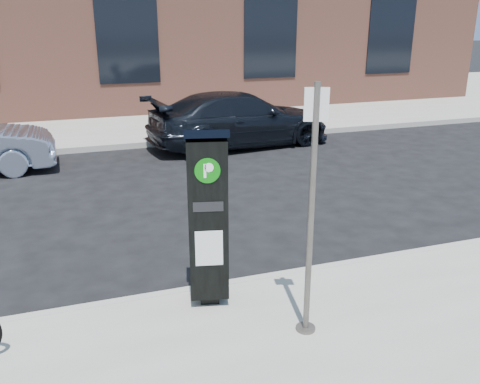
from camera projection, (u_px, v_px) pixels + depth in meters
name	position (u px, v px, depth m)	size (l,w,h in m)	color
ground	(257.00, 287.00, 6.60)	(120.00, 120.00, 0.00)	black
sidewalk_far	(126.00, 109.00, 19.11)	(60.00, 12.00, 0.15)	gray
curb_near	(257.00, 282.00, 6.56)	(60.00, 0.12, 0.16)	#9E9B93
curb_far	(153.00, 144.00, 13.76)	(60.00, 0.12, 0.16)	#9E9B93
parking_kiosk	(208.00, 216.00, 5.67)	(0.56, 0.52, 2.09)	black
sign_pole	(311.00, 217.00, 5.02)	(0.22, 0.21, 2.62)	#534D49
car_dark	(240.00, 119.00, 13.69)	(2.04, 5.02, 1.46)	black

